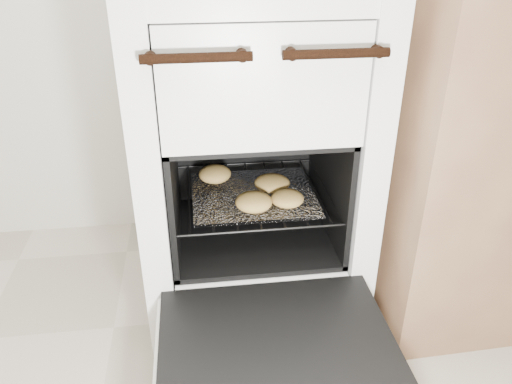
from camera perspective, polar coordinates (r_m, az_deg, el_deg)
stove at (r=1.30m, az=-0.76°, el=4.48°), size 0.54×0.60×0.83m
oven_door at (r=1.05m, az=2.41°, el=-17.23°), size 0.49×0.38×0.03m
oven_rack at (r=1.28m, az=-0.42°, el=-0.11°), size 0.39×0.38×0.01m
foil_sheet at (r=1.26m, az=-0.32°, el=-0.27°), size 0.31×0.27×0.01m
baked_rolls at (r=1.24m, az=-0.20°, el=0.44°), size 0.25×0.26×0.04m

